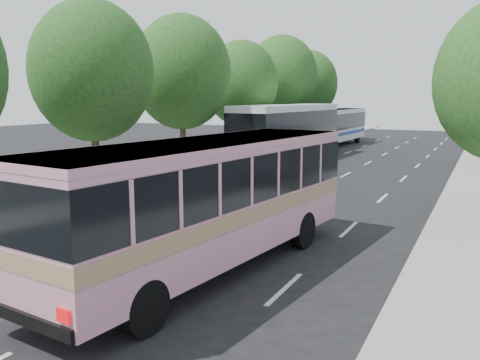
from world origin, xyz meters
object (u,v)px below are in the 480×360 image
Objects in this scene: pink_bus at (208,191)px; pink_taxi at (218,182)px; tour_coach_rear at (336,124)px; tour_coach_front at (288,127)px; white_pickup at (240,163)px.

pink_bus reaches higher than pink_taxi.
pink_bus is at bearing -77.28° from tour_coach_rear.
tour_coach_front reaches higher than tour_coach_rear.
pink_bus is 2.24× the size of white_pickup.
tour_coach_rear reaches higher than white_pickup.
pink_taxi is 7.70m from white_pickup.
tour_coach_rear is at bearing 96.64° from white_pickup.
pink_taxi is 1.03× the size of white_pickup.
pink_bus is 0.81× the size of tour_coach_front.
pink_taxi reaches higher than white_pickup.
tour_coach_front is 12.55m from tour_coach_rear.
pink_bus reaches higher than white_pickup.
tour_coach_front reaches higher than white_pickup.
tour_coach_rear is (0.00, 12.54, -0.34)m from tour_coach_front.
pink_bus is 16.52m from white_pickup.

